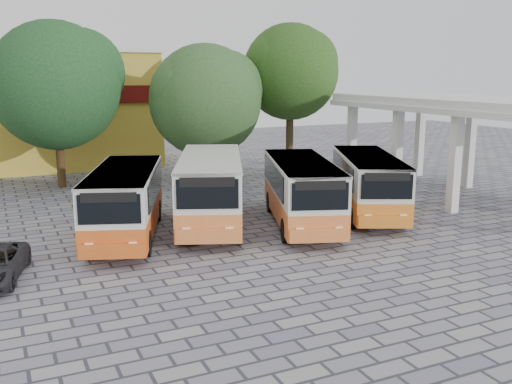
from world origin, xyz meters
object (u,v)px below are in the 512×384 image
bus_centre_left (211,186)px  bus_centre_right (302,188)px  bus_far_right (368,181)px  bus_far_left (125,198)px

bus_centre_left → bus_centre_right: 4.01m
bus_centre_right → bus_far_right: (3.84, 0.40, -0.03)m
bus_far_left → bus_centre_left: 3.87m
bus_far_left → bus_centre_right: bus_centre_right is taller
bus_centre_left → bus_centre_right: bus_centre_left is taller
bus_far_left → bus_centre_left: bearing=25.6°
bus_centre_left → bus_centre_right: (3.63, -1.71, -0.11)m
bus_far_left → bus_far_right: bus_far_left is taller
bus_far_left → bus_centre_left: size_ratio=0.92×
bus_far_left → bus_far_right: (11.32, -0.91, -0.01)m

